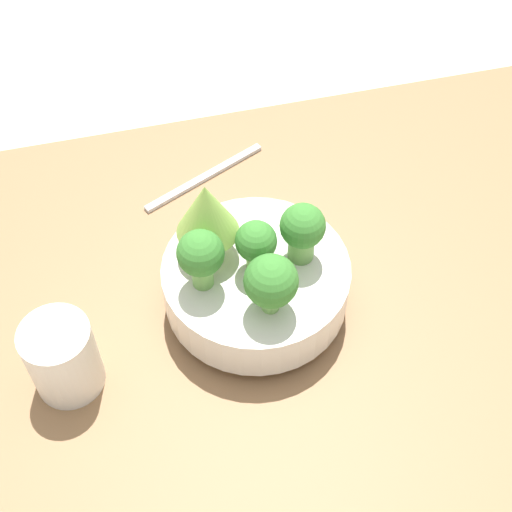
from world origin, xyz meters
name	(u,v)px	position (x,y,z in m)	size (l,w,h in m)	color
ground_plane	(249,326)	(0.00, 0.00, 0.00)	(6.00, 6.00, 0.00)	beige
table	(248,317)	(0.00, 0.00, 0.02)	(1.19, 0.70, 0.04)	olive
bowl	(256,283)	(-0.01, -0.01, 0.08)	(0.21, 0.21, 0.07)	silver
broccoli_floret_right	(200,253)	(0.05, 0.00, 0.15)	(0.05, 0.05, 0.08)	#6BA34C
broccoli_floret_left	(302,230)	(-0.06, -0.01, 0.15)	(0.05, 0.05, 0.08)	#609347
romanesco_piece_near	(206,211)	(0.03, -0.04, 0.18)	(0.07, 0.07, 0.11)	#7AB256
broccoli_floret_back	(271,282)	(-0.01, 0.05, 0.15)	(0.06, 0.06, 0.08)	#7AB256
broccoli_floret_center	(256,243)	(-0.01, -0.01, 0.15)	(0.05, 0.05, 0.07)	#7AB256
cup	(63,358)	(0.21, 0.04, 0.08)	(0.07, 0.07, 0.10)	silver
fork	(205,177)	(0.01, -0.23, 0.04)	(0.18, 0.09, 0.01)	silver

